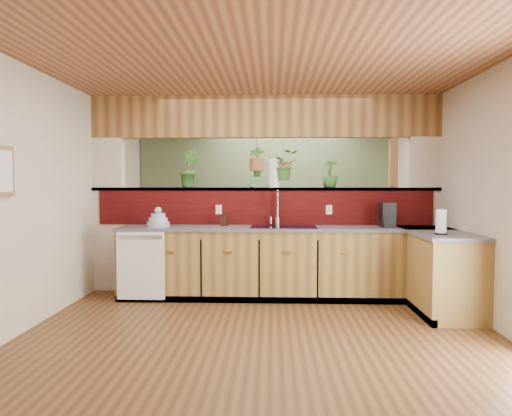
{
  "coord_description": "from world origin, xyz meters",
  "views": [
    {
      "loc": [
        0.11,
        -4.73,
        1.44
      ],
      "look_at": [
        -0.09,
        0.7,
        1.15
      ],
      "focal_mm": 32.0,
      "sensor_mm": 36.0,
      "label": 1
    }
  ],
  "objects_px": {
    "glass_jar": "(274,173)",
    "faucet": "(277,206)",
    "paper_towel": "(441,222)",
    "soap_dispenser": "(224,219)",
    "shelving_console": "(230,237)",
    "coffee_maker": "(387,216)",
    "dish_stack": "(158,221)"
  },
  "relations": [
    {
      "from": "glass_jar",
      "to": "faucet",
      "type": "bearing_deg",
      "value": -78.49
    },
    {
      "from": "faucet",
      "to": "paper_towel",
      "type": "height_order",
      "value": "faucet"
    },
    {
      "from": "soap_dispenser",
      "to": "paper_towel",
      "type": "xyz_separation_m",
      "value": [
        2.41,
        -0.93,
        0.05
      ]
    },
    {
      "from": "glass_jar",
      "to": "shelving_console",
      "type": "relative_size",
      "value": 0.26
    },
    {
      "from": "shelving_console",
      "to": "paper_towel",
      "type": "bearing_deg",
      "value": -33.68
    },
    {
      "from": "soap_dispenser",
      "to": "coffee_maker",
      "type": "distance_m",
      "value": 2.05
    },
    {
      "from": "dish_stack",
      "to": "glass_jar",
      "type": "xyz_separation_m",
      "value": [
        1.45,
        0.43,
        0.6
      ]
    },
    {
      "from": "dish_stack",
      "to": "soap_dispenser",
      "type": "xyz_separation_m",
      "value": [
        0.82,
        0.16,
        0.01
      ]
    },
    {
      "from": "paper_towel",
      "to": "shelving_console",
      "type": "bearing_deg",
      "value": 129.38
    },
    {
      "from": "coffee_maker",
      "to": "shelving_console",
      "type": "relative_size",
      "value": 0.21
    },
    {
      "from": "paper_towel",
      "to": "shelving_console",
      "type": "relative_size",
      "value": 0.2
    },
    {
      "from": "faucet",
      "to": "soap_dispenser",
      "type": "height_order",
      "value": "faucet"
    },
    {
      "from": "dish_stack",
      "to": "glass_jar",
      "type": "bearing_deg",
      "value": 16.31
    },
    {
      "from": "shelving_console",
      "to": "soap_dispenser",
      "type": "bearing_deg",
      "value": -69.65
    },
    {
      "from": "faucet",
      "to": "paper_towel",
      "type": "bearing_deg",
      "value": -29.44
    },
    {
      "from": "soap_dispenser",
      "to": "coffee_maker",
      "type": "relative_size",
      "value": 0.55
    },
    {
      "from": "soap_dispenser",
      "to": "glass_jar",
      "type": "distance_m",
      "value": 0.91
    },
    {
      "from": "faucet",
      "to": "coffee_maker",
      "type": "relative_size",
      "value": 1.52
    },
    {
      "from": "faucet",
      "to": "soap_dispenser",
      "type": "bearing_deg",
      "value": -175.91
    },
    {
      "from": "faucet",
      "to": "glass_jar",
      "type": "relative_size",
      "value": 1.22
    },
    {
      "from": "dish_stack",
      "to": "soap_dispenser",
      "type": "bearing_deg",
      "value": 10.9
    },
    {
      "from": "faucet",
      "to": "shelving_console",
      "type": "distance_m",
      "value": 2.36
    },
    {
      "from": "faucet",
      "to": "glass_jar",
      "type": "xyz_separation_m",
      "value": [
        -0.04,
        0.22,
        0.43
      ]
    },
    {
      "from": "soap_dispenser",
      "to": "glass_jar",
      "type": "height_order",
      "value": "glass_jar"
    },
    {
      "from": "coffee_maker",
      "to": "glass_jar",
      "type": "relative_size",
      "value": 0.8
    },
    {
      "from": "coffee_maker",
      "to": "shelving_console",
      "type": "bearing_deg",
      "value": 135.64
    },
    {
      "from": "dish_stack",
      "to": "glass_jar",
      "type": "height_order",
      "value": "glass_jar"
    },
    {
      "from": "coffee_maker",
      "to": "soap_dispenser",
      "type": "bearing_deg",
      "value": 178.81
    },
    {
      "from": "dish_stack",
      "to": "paper_towel",
      "type": "distance_m",
      "value": 3.32
    },
    {
      "from": "faucet",
      "to": "paper_towel",
      "type": "distance_m",
      "value": 1.99
    },
    {
      "from": "soap_dispenser",
      "to": "paper_towel",
      "type": "height_order",
      "value": "paper_towel"
    },
    {
      "from": "dish_stack",
      "to": "soap_dispenser",
      "type": "relative_size",
      "value": 1.69
    }
  ]
}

